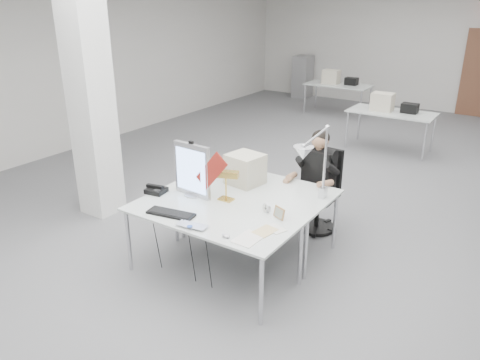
% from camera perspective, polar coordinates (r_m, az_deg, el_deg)
% --- Properties ---
extents(room_shell, '(10.04, 14.04, 3.24)m').
position_cam_1_polar(room_shell, '(6.71, 10.44, 11.44)').
color(room_shell, '#5D5D60').
rests_on(room_shell, ground).
extents(desk_main, '(1.80, 0.90, 0.02)m').
position_cam_1_polar(desk_main, '(4.82, -3.50, -4.26)').
color(desk_main, silver).
rests_on(desk_main, room_shell).
extents(desk_second, '(1.80, 0.90, 0.02)m').
position_cam_1_polar(desk_second, '(5.50, 2.12, -0.84)').
color(desk_second, silver).
rests_on(desk_second, room_shell).
extents(bg_desk_a, '(1.60, 0.80, 0.02)m').
position_cam_1_polar(bg_desk_a, '(9.50, 18.01, 7.84)').
color(bg_desk_a, silver).
rests_on(bg_desk_a, room_shell).
extents(bg_desk_b, '(1.60, 0.80, 0.02)m').
position_cam_1_polar(bg_desk_b, '(12.18, 11.88, 11.28)').
color(bg_desk_b, silver).
rests_on(bg_desk_b, room_shell).
extents(filing_cabinet, '(0.45, 0.55, 1.20)m').
position_cam_1_polar(filing_cabinet, '(14.19, 7.64, 12.39)').
color(filing_cabinet, gray).
rests_on(filing_cabinet, room_shell).
extents(office_chair, '(0.53, 0.53, 0.99)m').
position_cam_1_polar(office_chair, '(6.00, 9.52, -1.73)').
color(office_chair, black).
rests_on(office_chair, room_shell).
extents(seated_person, '(0.51, 0.61, 0.86)m').
position_cam_1_polar(seated_person, '(5.81, 9.56, 1.78)').
color(seated_person, black).
rests_on(seated_person, office_chair).
extents(monitor, '(0.49, 0.08, 0.60)m').
position_cam_1_polar(monitor, '(5.16, -5.84, 1.23)').
color(monitor, '#AFAFB3').
rests_on(monitor, desk_main).
extents(pennant, '(0.43, 0.02, 0.46)m').
position_cam_1_polar(pennant, '(4.94, -3.49, 1.11)').
color(pennant, maroon).
rests_on(pennant, monitor).
extents(keyboard, '(0.53, 0.25, 0.02)m').
position_cam_1_polar(keyboard, '(4.83, -8.41, -4.07)').
color(keyboard, black).
rests_on(keyboard, desk_main).
extents(laptop, '(0.33, 0.24, 0.02)m').
position_cam_1_polar(laptop, '(4.52, -6.15, -5.82)').
color(laptop, '#B6B6BB').
rests_on(laptop, desk_main).
extents(mouse, '(0.08, 0.06, 0.03)m').
position_cam_1_polar(mouse, '(4.35, -1.72, -6.83)').
color(mouse, '#A9A9AD').
rests_on(mouse, desk_main).
extents(bankers_lamp, '(0.36, 0.24, 0.38)m').
position_cam_1_polar(bankers_lamp, '(5.05, -1.73, -0.47)').
color(bankers_lamp, gold).
rests_on(bankers_lamp, desk_main).
extents(desk_phone, '(0.24, 0.22, 0.05)m').
position_cam_1_polar(desk_phone, '(5.38, -10.17, -1.26)').
color(desk_phone, black).
rests_on(desk_phone, desk_main).
extents(picture_frame_left, '(0.14, 0.07, 0.10)m').
position_cam_1_polar(picture_frame_left, '(5.40, -6.25, -0.64)').
color(picture_frame_left, olive).
rests_on(picture_frame_left, desk_main).
extents(picture_frame_right, '(0.15, 0.09, 0.12)m').
position_cam_1_polar(picture_frame_right, '(4.71, 4.80, -4.00)').
color(picture_frame_right, tan).
rests_on(picture_frame_right, desk_main).
extents(desk_clock, '(0.11, 0.07, 0.10)m').
position_cam_1_polar(desk_clock, '(4.83, 3.27, -3.39)').
color(desk_clock, silver).
rests_on(desk_clock, desk_main).
extents(paper_stack_a, '(0.22, 0.31, 0.01)m').
position_cam_1_polar(paper_stack_a, '(4.34, 1.06, -7.13)').
color(paper_stack_a, silver).
rests_on(paper_stack_a, desk_main).
extents(paper_stack_b, '(0.20, 0.25, 0.01)m').
position_cam_1_polar(paper_stack_b, '(4.47, 3.07, -6.24)').
color(paper_stack_b, '#CFB57C').
rests_on(paper_stack_b, desk_main).
extents(paper_stack_c, '(0.24, 0.20, 0.01)m').
position_cam_1_polar(paper_stack_c, '(4.52, 4.32, -5.93)').
color(paper_stack_c, silver).
rests_on(paper_stack_c, desk_main).
extents(beige_monitor, '(0.43, 0.41, 0.36)m').
position_cam_1_polar(beige_monitor, '(5.50, 0.62, 1.34)').
color(beige_monitor, '#B9B399').
rests_on(beige_monitor, desk_second).
extents(architect_lamp, '(0.33, 0.67, 0.83)m').
position_cam_1_polar(architect_lamp, '(4.90, 9.13, 1.36)').
color(architect_lamp, '#B2B1B6').
rests_on(architect_lamp, desk_second).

